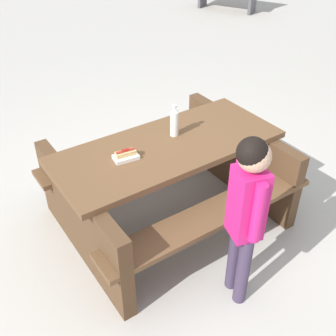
# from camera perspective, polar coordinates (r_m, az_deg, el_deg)

# --- Properties ---
(ground_plane) EXTENTS (30.00, 30.00, 0.00)m
(ground_plane) POSITION_cam_1_polar(r_m,az_deg,el_deg) (3.63, 0.00, -6.78)
(ground_plane) COLOR #B7B2A8
(ground_plane) RESTS_ON ground
(picnic_table) EXTENTS (1.83, 1.44, 0.75)m
(picnic_table) POSITION_cam_1_polar(r_m,az_deg,el_deg) (3.34, 0.00, -1.12)
(picnic_table) COLOR brown
(picnic_table) RESTS_ON ground
(soda_bottle) EXTENTS (0.07, 0.07, 0.26)m
(soda_bottle) POSITION_cam_1_polar(r_m,az_deg,el_deg) (3.23, 0.89, 6.50)
(soda_bottle) COLOR silver
(soda_bottle) RESTS_ON picnic_table
(hotdog_tray) EXTENTS (0.19, 0.13, 0.08)m
(hotdog_tray) POSITION_cam_1_polar(r_m,az_deg,el_deg) (3.00, -5.89, 1.75)
(hotdog_tray) COLOR white
(hotdog_tray) RESTS_ON picnic_table
(child_in_coat) EXTENTS (0.22, 0.31, 1.29)m
(child_in_coat) POSITION_cam_1_polar(r_m,az_deg,el_deg) (2.53, 10.95, -4.94)
(child_in_coat) COLOR #3F334C
(child_in_coat) RESTS_ON ground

